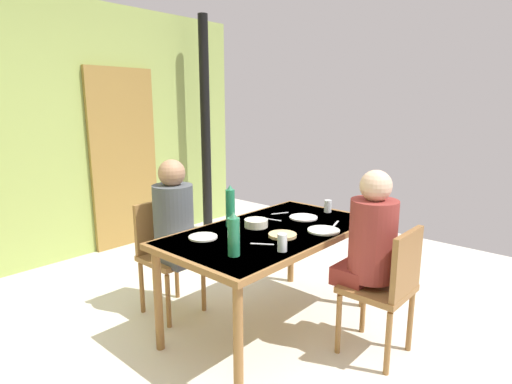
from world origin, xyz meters
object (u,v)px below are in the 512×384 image
at_px(dining_table, 272,239).
at_px(person_near_diner, 371,237).
at_px(person_far_diner, 175,218).
at_px(chair_far_diner, 165,250).
at_px(water_bottle_green_far, 230,207).
at_px(serving_bowl_center, 256,223).
at_px(chair_near_diner, 388,285).
at_px(water_bottle_green_near, 234,235).

xyz_separation_m(dining_table, person_near_diner, (0.20, -0.65, 0.10)).
height_order(person_near_diner, person_far_diner, same).
bearing_deg(chair_far_diner, water_bottle_green_far, 111.75).
relative_size(dining_table, serving_bowl_center, 9.35).
xyz_separation_m(chair_near_diner, person_far_diner, (-0.55, 1.44, 0.28)).
bearing_deg(water_bottle_green_far, serving_bowl_center, -51.15).
distance_m(chair_far_diner, person_near_diner, 1.57).
height_order(chair_near_diner, water_bottle_green_near, water_bottle_green_near).
bearing_deg(serving_bowl_center, water_bottle_green_near, -151.02).
distance_m(water_bottle_green_far, serving_bowl_center, 0.22).
xyz_separation_m(chair_far_diner, person_far_diner, (0.00, -0.14, 0.28)).
bearing_deg(chair_near_diner, serving_bowl_center, 103.86).
relative_size(dining_table, water_bottle_green_near, 6.02).
bearing_deg(person_far_diner, water_bottle_green_far, 118.43).
distance_m(dining_table, chair_near_diner, 0.83).
height_order(chair_near_diner, water_bottle_green_far, water_bottle_green_far).
bearing_deg(water_bottle_green_far, person_far_diner, 118.43).
distance_m(water_bottle_green_near, serving_bowl_center, 0.60).
height_order(person_far_diner, water_bottle_green_far, person_far_diner).
bearing_deg(person_near_diner, serving_bowl_center, 106.17).
relative_size(person_near_diner, water_bottle_green_far, 2.50).
bearing_deg(serving_bowl_center, water_bottle_green_far, 128.85).
xyz_separation_m(person_far_diner, serving_bowl_center, (0.32, -0.53, -0.01)).
xyz_separation_m(water_bottle_green_far, serving_bowl_center, (0.12, -0.14, -0.12)).
height_order(dining_table, chair_far_diner, chair_far_diner).
relative_size(person_far_diner, serving_bowl_center, 4.53).
relative_size(dining_table, person_near_diner, 2.07).
bearing_deg(chair_near_diner, dining_table, 104.26).
relative_size(chair_near_diner, chair_far_diner, 1.00).
bearing_deg(serving_bowl_center, dining_table, -78.64).
relative_size(water_bottle_green_near, water_bottle_green_far, 0.86).
bearing_deg(dining_table, person_far_diner, 118.10).
height_order(chair_far_diner, serving_bowl_center, chair_far_diner).
height_order(water_bottle_green_far, serving_bowl_center, water_bottle_green_far).
bearing_deg(dining_table, water_bottle_green_near, -163.59).
xyz_separation_m(dining_table, serving_bowl_center, (-0.03, 0.13, 0.10)).
xyz_separation_m(person_near_diner, water_bottle_green_far, (-0.34, 0.92, 0.11)).
bearing_deg(person_far_diner, serving_bowl_center, 121.54).
height_order(dining_table, person_far_diner, person_far_diner).
relative_size(chair_near_diner, person_near_diner, 1.13).
relative_size(chair_near_diner, water_bottle_green_near, 3.30).
xyz_separation_m(dining_table, water_bottle_green_near, (-0.54, -0.16, 0.19)).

